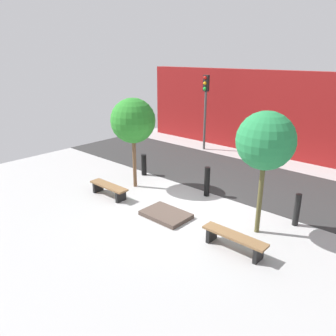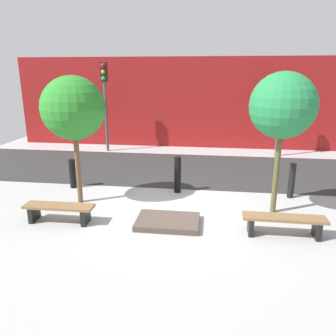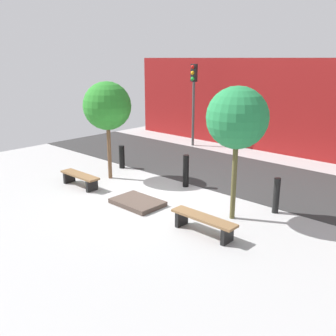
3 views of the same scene
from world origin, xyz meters
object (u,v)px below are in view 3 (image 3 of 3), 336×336
Objects in this scene: bench_left at (80,178)px; bench_right at (203,221)px; tree_behind_right_bench at (237,118)px; tree_behind_left_bench at (107,106)px; bollard_center at (276,196)px; planter_bed at (137,202)px; bollard_far_left at (122,157)px; bollard_left at (186,171)px; traffic_light_west at (194,90)px.

bench_left is 0.94× the size of bench_right.
tree_behind_right_bench is (4.98, 1.23, 2.30)m from bench_left.
tree_behind_left_bench is 3.37× the size of bollard_center.
planter_bed is (2.49, 0.20, -0.24)m from bench_left.
bollard_far_left is at bearing 180.00° from bollard_center.
bollard_center reaches higher than planter_bed.
bollard_center is (0.65, 2.32, 0.17)m from bench_right.
bollard_left reaches higher than bollard_center.
bench_right is at bearing -90.00° from tree_behind_right_bench.
bench_left is 4.98m from bench_right.
bench_left is 1.65× the size of bollard_center.
traffic_light_west reaches higher than tree_behind_right_bench.
bollard_center is (5.63, 2.32, 0.19)m from bench_left.
tree_behind_right_bench is 6.13m from bollard_far_left.
bollard_center is (5.63, 1.09, -1.99)m from tree_behind_left_bench.
tree_behind_left_bench is (-2.49, 1.03, 2.41)m from planter_bed.
traffic_light_west is at bearing 127.01° from bollard_left.
bollard_far_left is 6.28m from bollard_center.
tree_behind_left_bench is at bearing -169.08° from bollard_center.
bollard_center is (0.65, 1.09, -2.11)m from tree_behind_right_bench.
bollard_far_left is 0.23× the size of traffic_light_west.
tree_behind_left_bench is 0.88× the size of traffic_light_west.
bench_right is at bearing -13.87° from tree_behind_left_bench.
bollard_far_left is (-5.63, 1.09, -2.16)m from tree_behind_right_bench.
tree_behind_right_bench is 3.90× the size of bollard_far_left.
planter_bed is at bearing -90.00° from bollard_left.
bollard_center is at bearing 74.72° from bench_right.
bench_right is 1.98× the size of bollard_far_left.
bollard_far_left is (-0.65, 2.32, 0.13)m from bench_left.
tree_behind_right_bench is at bearing 22.47° from planter_bed.
bench_left is 1.54× the size of bollard_left.
bollard_far_left is at bearing 146.00° from planter_bed.
bollard_far_left reaches higher than bench_right.
bench_right is 1.21× the size of planter_bed.
tree_behind_right_bench is (0.00, 1.23, 2.28)m from bench_right.
bollard_far_left is 0.89× the size of bollard_center.
planter_bed is at bearing -157.53° from tree_behind_right_bench.
planter_bed is 2.17m from bollard_left.
bollard_center is (3.14, 0.00, -0.04)m from bollard_left.
tree_behind_right_bench reaches higher than bollard_left.
tree_behind_left_bench is (0.00, 1.23, 2.17)m from bench_left.
traffic_light_west is (-6.74, 4.77, 2.09)m from bollard_center.
planter_bed is 1.36× the size of bollard_left.
bollard_left reaches higher than bollard_far_left.
planter_bed is 3.80m from bollard_far_left.
tree_behind_left_bench is at bearing -156.44° from bollard_left.
tree_behind_left_bench reaches higher than bollard_left.
traffic_light_west reaches higher than bollard_center.
planter_bed is at bearing -34.00° from bollard_far_left.
bollard_center is at bearing -35.32° from traffic_light_west.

